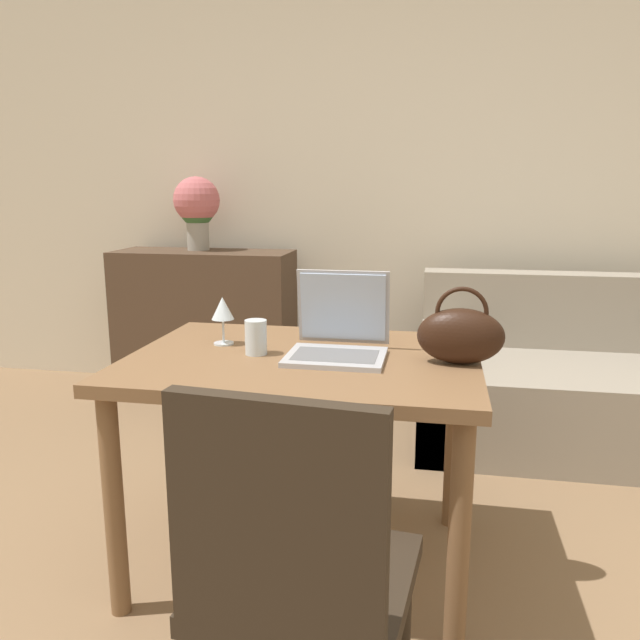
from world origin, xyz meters
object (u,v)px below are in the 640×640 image
flower_vase (197,206)px  chair (298,570)px  handbag (461,335)px  wine_glass (223,310)px  drinking_glass (256,337)px  couch (574,387)px  laptop (339,333)px

flower_vase → chair: bearing=-64.6°
chair → handbag: handbag is taller
wine_glass → flower_vase: size_ratio=0.38×
drinking_glass → handbag: size_ratio=0.43×
wine_glass → chair: bearing=-62.3°
chair → couch: chair is taller
chair → handbag: bearing=72.4°
laptop → flower_vase: 2.01m
handbag → chair: bearing=-113.6°
couch → handbag: 1.54m
couch → laptop: bearing=-128.8°
drinking_glass → flower_vase: bearing=116.9°
wine_glass → flower_vase: bearing=114.1°
wine_glass → handbag: (0.79, -0.10, -0.03)m
couch → flower_vase: flower_vase is taller
laptop → handbag: bearing=-6.8°
wine_glass → handbag: handbag is taller
chair → flower_vase: 2.79m
drinking_glass → flower_vase: flower_vase is taller
couch → wine_glass: (-1.42, -1.20, 0.58)m
couch → laptop: 1.69m
drinking_glass → flower_vase: size_ratio=0.26×
chair → drinking_glass: size_ratio=8.07×
drinking_glass → wine_glass: size_ratio=0.68×
couch → drinking_glass: bearing=-134.2°
couch → wine_glass: bearing=-139.7°
couch → flower_vase: size_ratio=3.54×
chair → laptop: (-0.04, 0.82, 0.31)m
wine_glass → laptop: bearing=-7.0°
drinking_glass → wine_glass: wine_glass is taller
chair → wine_glass: chair is taller
chair → flower_vase: flower_vase is taller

